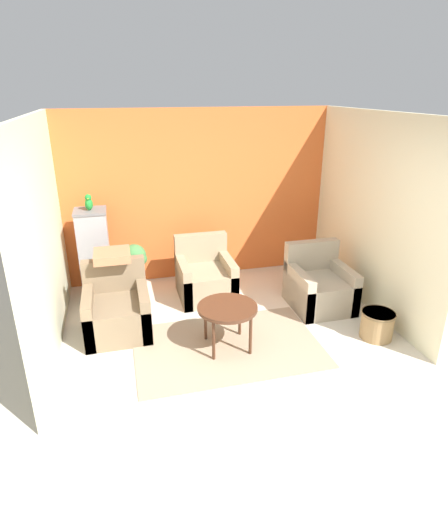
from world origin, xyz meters
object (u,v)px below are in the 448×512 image
at_px(birdcage, 95,256).
at_px(parrot, 89,203).
at_px(armchair_middle, 205,278).
at_px(potted_plant, 135,264).
at_px(coffee_table, 227,310).
at_px(wicker_basket, 377,324).
at_px(armchair_right, 319,287).
at_px(armchair_left, 117,311).

xyz_separation_m(birdcage, parrot, (0.00, 0.00, 0.76)).
distance_m(armchair_middle, potted_plant, 1.04).
height_order(coffee_table, wicker_basket, coffee_table).
xyz_separation_m(armchair_right, wicker_basket, (0.32, -0.91, -0.10)).
distance_m(potted_plant, wicker_basket, 3.36).
relative_size(armchair_right, potted_plant, 1.14).
xyz_separation_m(parrot, wicker_basket, (3.25, -1.96, -1.21)).
xyz_separation_m(armchair_right, armchair_middle, (-1.44, 0.68, 0.00)).
distance_m(armchair_left, armchair_middle, 1.42).
bearing_deg(potted_plant, armchair_right, -23.55).
xyz_separation_m(armchair_right, parrot, (-2.93, 1.04, 1.11)).
height_order(armchair_left, birdcage, birdcage).
distance_m(parrot, wicker_basket, 3.98).
distance_m(armchair_left, potted_plant, 1.09).
bearing_deg(armchair_right, armchair_middle, 154.57).
bearing_deg(armchair_right, potted_plant, 156.45).
relative_size(potted_plant, wicker_basket, 1.86).
bearing_deg(birdcage, parrot, 90.00).
bearing_deg(wicker_basket, armchair_middle, 137.76).
bearing_deg(wicker_basket, parrot, 148.91).
bearing_deg(birdcage, armchair_middle, -13.57).
bearing_deg(wicker_basket, armchair_left, 163.06).
relative_size(armchair_right, parrot, 3.78).
bearing_deg(coffee_table, parrot, 130.39).
bearing_deg(birdcage, wicker_basket, -31.07).
height_order(coffee_table, potted_plant, potted_plant).
bearing_deg(armchair_right, coffee_table, -155.55).
bearing_deg(coffee_table, birdcage, 130.42).
bearing_deg(armchair_left, parrot, 103.26).
bearing_deg(coffee_table, potted_plant, 118.43).
height_order(armchair_right, birdcage, birdcage).
xyz_separation_m(birdcage, wicker_basket, (3.25, -1.96, -0.45)).
distance_m(armchair_right, birdcage, 3.13).
bearing_deg(parrot, potted_plant, -0.06).
bearing_deg(wicker_basket, birdcage, 148.93).
bearing_deg(birdcage, coffee_table, -49.58).
bearing_deg(armchair_right, birdcage, 160.38).
distance_m(armchair_left, wicker_basket, 3.14).
height_order(potted_plant, wicker_basket, potted_plant).
distance_m(parrot, potted_plant, 1.08).
bearing_deg(wicker_basket, coffee_table, 172.20).
height_order(armchair_middle, potted_plant, armchair_middle).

